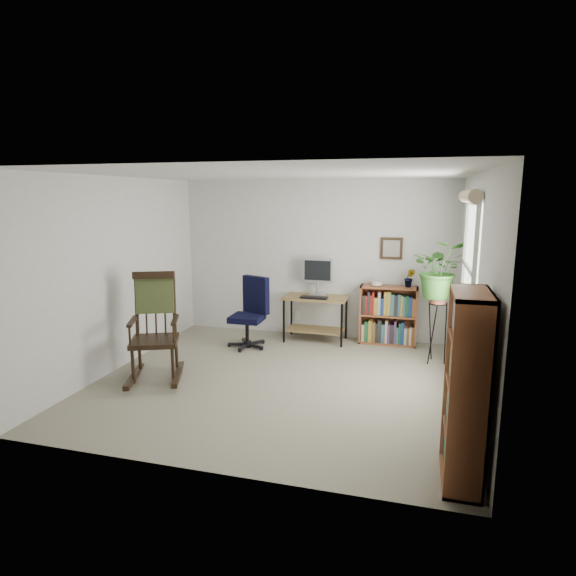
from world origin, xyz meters
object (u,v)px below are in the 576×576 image
(desk, at_px, (315,319))
(office_chair, at_px, (247,312))
(low_bookshelf, at_px, (388,315))
(rocking_chair, at_px, (154,327))
(tall_bookshelf, at_px, (466,389))

(desk, distance_m, office_chair, 1.07)
(desk, bearing_deg, office_chair, -146.68)
(desk, xyz_separation_m, low_bookshelf, (1.07, 0.12, 0.10))
(rocking_chair, bearing_deg, desk, 29.91)
(office_chair, height_order, tall_bookshelf, tall_bookshelf)
(rocking_chair, xyz_separation_m, low_bookshelf, (2.59, 2.14, -0.21))
(rocking_chair, height_order, tall_bookshelf, tall_bookshelf)
(office_chair, distance_m, low_bookshelf, 2.07)
(office_chair, bearing_deg, low_bookshelf, 41.01)
(office_chair, xyz_separation_m, tall_bookshelf, (2.73, -2.69, 0.23))
(desk, height_order, office_chair, office_chair)
(desk, height_order, rocking_chair, rocking_chair)
(office_chair, relative_size, tall_bookshelf, 0.69)
(office_chair, relative_size, rocking_chair, 0.80)
(desk, xyz_separation_m, tall_bookshelf, (1.85, -3.27, 0.41))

